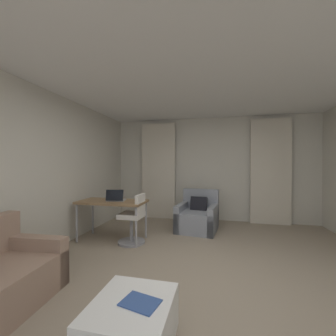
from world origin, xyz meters
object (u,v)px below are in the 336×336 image
Objects in this scene: magazine_open at (140,303)px; desk_chair at (133,221)px; armchair at (198,217)px; coffee_table at (132,325)px; desk at (112,204)px; laptop at (116,199)px.

desk_chair is at bearing 113.29° from magazine_open.
desk_chair is at bearing -134.59° from armchair.
coffee_table is (-0.22, -3.15, -0.10)m from armchair.
desk_chair is 2.77× the size of magazine_open.
desk is 3.51× the size of laptop.
desk is at bearing 120.63° from coffee_table.
armchair reaches higher than desk.
armchair is 1.44× the size of coffee_table.
laptop reaches higher than desk.
magazine_open is (-0.15, -3.15, 0.09)m from armchair.
magazine_open is (1.35, -2.16, -0.30)m from desk.
laptop is at bearing -11.87° from desk.
desk_chair is 1.30× the size of coffee_table.
armchair is 3.15m from magazine_open.
desk is (-1.50, -0.99, 0.39)m from armchair.
desk_chair is 0.54m from laptop.
armchair is 3.05× the size of magazine_open.
armchair is at bearing 85.94° from coffee_table.
desk_chair reaches higher than armchair.
coffee_table is 2.12× the size of magazine_open.
desk is at bearing -146.62° from armchair.
magazine_open is at bearing -66.71° from desk_chair.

